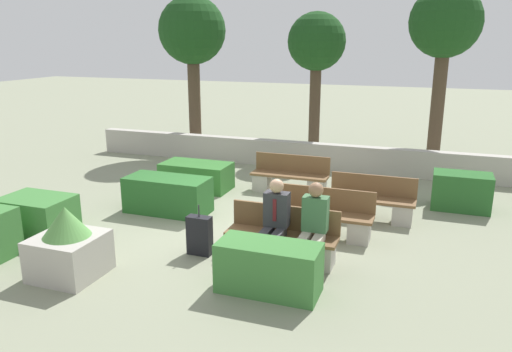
{
  "coord_description": "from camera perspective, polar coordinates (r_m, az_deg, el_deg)",
  "views": [
    {
      "loc": [
        3.45,
        -7.95,
        3.38
      ],
      "look_at": [
        0.41,
        0.5,
        0.9
      ],
      "focal_mm": 35.0,
      "sensor_mm": 36.0,
      "label": 1
    }
  ],
  "objects": [
    {
      "name": "hedge_block_far_right",
      "position": [
        6.94,
        1.47,
        -10.44
      ],
      "size": [
        1.41,
        0.63,
        0.7
      ],
      "color": "#3D7A38",
      "rests_on": "ground_plane"
    },
    {
      "name": "ground_plane",
      "position": [
        9.3,
        -3.44,
        -5.9
      ],
      "size": [
        60.0,
        60.0,
        0.0
      ],
      "primitive_type": "plane",
      "color": "gray"
    },
    {
      "name": "hedge_block_far_left",
      "position": [
        10.98,
        22.42,
        -1.64
      ],
      "size": [
        1.13,
        0.66,
        0.75
      ],
      "color": "#286028",
      "rests_on": "ground_plane"
    },
    {
      "name": "planter_corner_left",
      "position": [
        7.82,
        -20.66,
        -7.5
      ],
      "size": [
        0.92,
        0.92,
        1.07
      ],
      "color": "#ADA89E",
      "rests_on": "ground_plane"
    },
    {
      "name": "person_seated_woman",
      "position": [
        7.5,
        6.57,
        -5.33
      ],
      "size": [
        0.38,
        0.63,
        1.33
      ],
      "color": "#B2A893",
      "rests_on": "ground_plane"
    },
    {
      "name": "hedge_block_mid_right",
      "position": [
        9.74,
        -23.7,
        -4.11
      ],
      "size": [
        1.21,
        0.87,
        0.67
      ],
      "color": "#3D7A38",
      "rests_on": "ground_plane"
    },
    {
      "name": "hedge_block_near_right",
      "position": [
        11.62,
        -6.82,
        0.0
      ],
      "size": [
        1.58,
        0.84,
        0.61
      ],
      "color": "#33702D",
      "rests_on": "ground_plane"
    },
    {
      "name": "person_seated_man",
      "position": [
        7.65,
        2.1,
        -4.85
      ],
      "size": [
        0.38,
        0.63,
        1.32
      ],
      "color": "#333338",
      "rests_on": "ground_plane"
    },
    {
      "name": "tree_leftmost",
      "position": [
        15.2,
        -7.29,
        15.8
      ],
      "size": [
        1.96,
        1.96,
        4.59
      ],
      "color": "#473828",
      "rests_on": "ground_plane"
    },
    {
      "name": "perimeter_wall",
      "position": [
        13.55,
        4.54,
        2.47
      ],
      "size": [
        11.97,
        0.3,
        0.7
      ],
      "color": "#ADA89E",
      "rests_on": "ground_plane"
    },
    {
      "name": "tree_center_left",
      "position": [
        14.79,
        6.94,
        14.59
      ],
      "size": [
        1.66,
        1.66,
        4.13
      ],
      "color": "#473828",
      "rests_on": "ground_plane"
    },
    {
      "name": "suitcase",
      "position": [
        8.13,
        -6.47,
        -6.76
      ],
      "size": [
        0.4,
        0.19,
        0.84
      ],
      "color": "black",
      "rests_on": "ground_plane"
    },
    {
      "name": "bench_front",
      "position": [
        7.9,
        2.96,
        -7.4
      ],
      "size": [
        1.76,
        0.48,
        0.84
      ],
      "color": "brown",
      "rests_on": "ground_plane"
    },
    {
      "name": "bench_back",
      "position": [
        11.29,
        3.87,
        -0.33
      ],
      "size": [
        1.74,
        0.49,
        0.84
      ],
      "rotation": [
        0.0,
        0.0,
        0.05
      ],
      "color": "brown",
      "rests_on": "ground_plane"
    },
    {
      "name": "bench_right_side",
      "position": [
        8.89,
        7.29,
        -4.82
      ],
      "size": [
        1.87,
        0.49,
        0.84
      ],
      "rotation": [
        0.0,
        0.0,
        0.17
      ],
      "color": "brown",
      "rests_on": "ground_plane"
    },
    {
      "name": "bench_left_side",
      "position": [
        9.85,
        13.03,
        -3.13
      ],
      "size": [
        1.64,
        0.48,
        0.84
      ],
      "rotation": [
        0.0,
        0.0,
        0.07
      ],
      "color": "brown",
      "rests_on": "ground_plane"
    },
    {
      "name": "tree_center_right",
      "position": [
        14.11,
        20.8,
        15.64
      ],
      "size": [
        1.83,
        1.83,
        4.71
      ],
      "color": "#473828",
      "rests_on": "ground_plane"
    },
    {
      "name": "hedge_block_mid_left",
      "position": [
        10.14,
        -10.04,
        -2.13
      ],
      "size": [
        1.68,
        0.76,
        0.72
      ],
      "color": "#286028",
      "rests_on": "ground_plane"
    }
  ]
}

